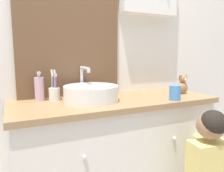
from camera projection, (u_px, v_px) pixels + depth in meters
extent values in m
cube|color=silver|center=(100.00, 43.00, 1.67)|extent=(3.20, 0.06, 2.50)
cube|color=brown|center=(70.00, 28.00, 1.52)|extent=(0.73, 0.02, 0.98)
cube|color=#B2C1CC|center=(70.00, 27.00, 1.52)|extent=(0.67, 0.01, 0.92)
cube|color=silver|center=(116.00, 161.00, 1.54)|extent=(1.32, 0.47, 0.83)
cube|color=#99754C|center=(116.00, 102.00, 1.48)|extent=(1.36, 0.51, 0.03)
sphere|color=silver|center=(84.00, 157.00, 1.17)|extent=(0.02, 0.02, 0.02)
sphere|color=silver|center=(175.00, 138.00, 1.42)|extent=(0.02, 0.02, 0.02)
cylinder|color=white|center=(91.00, 93.00, 1.41)|extent=(0.35, 0.35, 0.10)
cylinder|color=silver|center=(91.00, 86.00, 1.40)|extent=(0.29, 0.29, 0.01)
cylinder|color=silver|center=(82.00, 82.00, 1.58)|extent=(0.02, 0.02, 0.21)
cylinder|color=silver|center=(85.00, 68.00, 1.49)|extent=(0.02, 0.16, 0.02)
cylinder|color=silver|center=(89.00, 71.00, 1.42)|extent=(0.02, 0.02, 0.02)
sphere|color=white|center=(94.00, 89.00, 1.63)|extent=(0.06, 0.06, 0.06)
cylinder|color=silver|center=(54.00, 94.00, 1.44)|extent=(0.07, 0.07, 0.08)
cylinder|color=#8E56B7|center=(56.00, 86.00, 1.44)|extent=(0.01, 0.01, 0.16)
cube|color=white|center=(56.00, 75.00, 1.43)|extent=(0.01, 0.02, 0.02)
cylinder|color=white|center=(55.00, 86.00, 1.45)|extent=(0.01, 0.01, 0.16)
cube|color=white|center=(55.00, 75.00, 1.44)|extent=(0.01, 0.02, 0.02)
cylinder|color=#E5CC4C|center=(52.00, 84.00, 1.44)|extent=(0.01, 0.01, 0.19)
cube|color=white|center=(52.00, 71.00, 1.42)|extent=(0.01, 0.02, 0.02)
cylinder|color=#3884DB|center=(53.00, 86.00, 1.42)|extent=(0.01, 0.01, 0.17)
cube|color=white|center=(52.00, 75.00, 1.40)|extent=(0.01, 0.02, 0.02)
cylinder|color=pink|center=(55.00, 84.00, 1.42)|extent=(0.01, 0.01, 0.19)
cube|color=white|center=(54.00, 72.00, 1.41)|extent=(0.01, 0.02, 0.02)
cylinder|color=#CCA3BC|center=(39.00, 89.00, 1.42)|extent=(0.06, 0.06, 0.15)
cylinder|color=silver|center=(39.00, 76.00, 1.40)|extent=(0.02, 0.02, 0.02)
cube|color=silver|center=(39.00, 73.00, 1.39)|extent=(0.02, 0.03, 0.02)
cube|color=#E0CC70|center=(208.00, 169.00, 1.30)|extent=(0.25, 0.16, 0.34)
sphere|color=#997051|center=(211.00, 126.00, 1.26)|extent=(0.16, 0.16, 0.16)
sphere|color=black|center=(213.00, 123.00, 1.24)|extent=(0.15, 0.15, 0.15)
cylinder|color=#E0CC70|center=(199.00, 138.00, 1.49)|extent=(0.09, 0.26, 0.05)
cylinder|color=white|center=(188.00, 127.00, 1.60)|extent=(0.02, 0.05, 0.12)
ellipsoid|color=#9E7047|center=(182.00, 88.00, 1.67)|extent=(0.08, 0.07, 0.09)
sphere|color=#9E7047|center=(183.00, 79.00, 1.66)|extent=(0.06, 0.06, 0.06)
sphere|color=#9E7047|center=(181.00, 76.00, 1.65)|extent=(0.02, 0.02, 0.02)
sphere|color=#9E7047|center=(185.00, 75.00, 1.67)|extent=(0.02, 0.02, 0.02)
sphere|color=silver|center=(185.00, 80.00, 1.64)|extent=(0.02, 0.02, 0.02)
cylinder|color=#4789D1|center=(175.00, 93.00, 1.44)|extent=(0.07, 0.07, 0.10)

